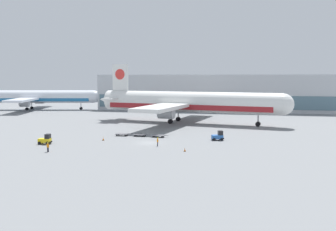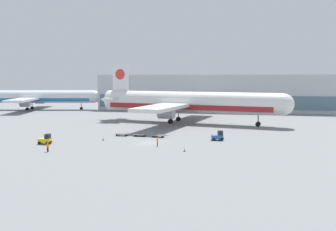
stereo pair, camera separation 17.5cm
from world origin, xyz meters
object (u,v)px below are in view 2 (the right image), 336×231
(baggage_tug_foreground, at_px, (45,140))
(traffic_cone_far, at_px, (185,150))
(baggage_dolly_second, at_px, (140,135))
(baggage_dolly_third, at_px, (158,135))
(baggage_tug_mid, at_px, (218,136))
(traffic_cone_near, at_px, (103,139))
(baggage_dolly_lead, at_px, (122,134))
(ground_crew_near, at_px, (157,141))
(ground_crew_far, at_px, (48,146))
(airplane_main, at_px, (185,103))
(airplane_distant, at_px, (37,97))

(baggage_tug_foreground, height_order, traffic_cone_far, baggage_tug_foreground)
(baggage_dolly_second, bearing_deg, baggage_dolly_third, -3.80)
(baggage_tug_mid, height_order, traffic_cone_near, baggage_tug_mid)
(baggage_dolly_lead, height_order, ground_crew_near, ground_crew_near)
(baggage_tug_mid, height_order, baggage_dolly_lead, baggage_tug_mid)
(baggage_tug_mid, bearing_deg, baggage_dolly_lead, 158.55)
(baggage_tug_foreground, relative_size, ground_crew_far, 1.55)
(airplane_main, height_order, airplane_distant, airplane_main)
(airplane_main, xyz_separation_m, baggage_dolly_third, (-1.61, -26.46, -5.45))
(baggage_tug_foreground, bearing_deg, baggage_dolly_third, 23.71)
(ground_crew_near, relative_size, traffic_cone_near, 2.18)
(baggage_dolly_lead, distance_m, ground_crew_near, 15.14)
(ground_crew_far, bearing_deg, traffic_cone_near, -94.48)
(baggage_tug_mid, bearing_deg, ground_crew_far, -164.68)
(airplane_distant, xyz_separation_m, baggage_tug_foreground, (44.01, -69.20, -4.17))
(airplane_main, height_order, baggage_tug_foreground, airplane_main)
(baggage_dolly_second, relative_size, ground_crew_near, 2.20)
(ground_crew_near, distance_m, traffic_cone_far, 7.12)
(airplane_main, distance_m, ground_crew_near, 37.15)
(ground_crew_near, xyz_separation_m, traffic_cone_far, (5.91, -3.92, -0.65))
(baggage_dolly_third, distance_m, ground_crew_near, 10.64)
(baggage_dolly_third, height_order, ground_crew_far, ground_crew_far)
(baggage_dolly_lead, bearing_deg, baggage_tug_mid, -2.68)
(baggage_tug_mid, relative_size, ground_crew_far, 1.61)
(airplane_distant, height_order, ground_crew_near, airplane_distant)
(ground_crew_near, bearing_deg, baggage_tug_mid, -51.42)
(airplane_distant, distance_m, traffic_cone_far, 101.15)
(baggage_tug_foreground, bearing_deg, baggage_dolly_lead, 39.74)
(ground_crew_near, relative_size, traffic_cone_far, 2.44)
(ground_crew_near, bearing_deg, baggage_dolly_third, 10.64)
(airplane_distant, xyz_separation_m, ground_crew_far, (48.53, -76.22, -4.05))
(ground_crew_near, bearing_deg, traffic_cone_near, 70.44)
(airplane_main, relative_size, baggage_tug_foreground, 21.88)
(baggage_tug_foreground, relative_size, baggage_tug_mid, 0.96)
(airplane_main, relative_size, ground_crew_near, 34.20)
(airplane_main, height_order, traffic_cone_near, airplane_main)
(airplane_main, relative_size, baggage_dolly_second, 15.54)
(baggage_tug_foreground, height_order, baggage_dolly_second, baggage_tug_foreground)
(baggage_tug_mid, distance_m, baggage_dolly_lead, 21.62)
(airplane_main, distance_m, traffic_cone_far, 41.65)
(ground_crew_near, bearing_deg, baggage_tug_foreground, 93.93)
(baggage_dolly_second, relative_size, baggage_dolly_third, 1.00)
(baggage_dolly_second, distance_m, ground_crew_far, 22.92)
(airplane_distant, relative_size, ground_crew_near, 29.34)
(baggage_tug_foreground, bearing_deg, traffic_cone_near, 24.55)
(airplane_main, xyz_separation_m, traffic_cone_near, (-11.90, -32.85, -5.46))
(baggage_dolly_second, xyz_separation_m, ground_crew_far, (-11.05, -20.08, 0.61))
(ground_crew_far, bearing_deg, airplane_distant, -41.34)
(baggage_tug_foreground, bearing_deg, airplane_main, 52.37)
(baggage_dolly_second, xyz_separation_m, traffic_cone_far, (12.53, -14.64, -0.05))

